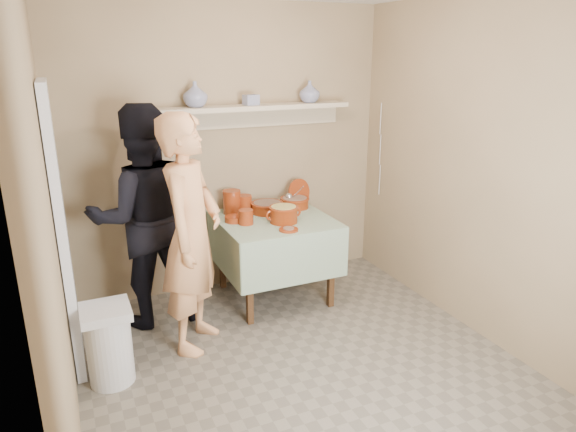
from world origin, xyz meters
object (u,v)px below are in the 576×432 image
person_helper (143,217)px  trash_bin (109,344)px  person_cook (192,235)px  serving_table (274,231)px  cazuela_rice (284,213)px

person_helper → trash_bin: person_helper is taller
person_cook → person_helper: (-0.26, 0.53, 0.01)m
person_cook → trash_bin: (-0.66, -0.25, -0.61)m
person_helper → serving_table: person_helper is taller
person_helper → cazuela_rice: 1.16m
person_cook → serving_table: person_cook is taller
trash_bin → person_cook: bearing=20.7°
person_cook → serving_table: 1.01m
cazuela_rice → trash_bin: bearing=-158.9°
serving_table → person_cook: bearing=-150.4°
cazuela_rice → person_helper: bearing=170.8°
serving_table → trash_bin: bearing=-154.1°
person_cook → cazuela_rice: (0.89, 0.35, -0.05)m
serving_table → trash_bin: size_ratio=1.74×
serving_table → cazuela_rice: size_ratio=2.95×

